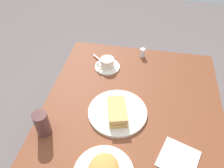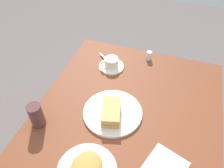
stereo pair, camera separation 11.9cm
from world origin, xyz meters
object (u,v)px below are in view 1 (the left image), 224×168
coffee_saucer (107,67)px  salt_shaker (142,53)px  napkin (178,158)px  coffee_cup (107,62)px  spoon (100,60)px  dining_table (130,130)px  drinking_glass (42,124)px  sandwich_plate (118,112)px  sandwich_front (117,112)px

coffee_saucer → salt_shaker: salt_shaker is taller
napkin → coffee_cup: bearing=-141.8°
coffee_saucer → napkin: 0.65m
salt_shaker → spoon: bearing=-68.7°
dining_table → coffee_cup: bearing=-149.6°
dining_table → spoon: size_ratio=13.00×
dining_table → drinking_glass: bearing=-64.6°
coffee_saucer → spoon: bearing=-130.8°
spoon → napkin: size_ratio=0.55×
coffee_cup → napkin: (0.51, 0.40, -0.04)m
sandwich_plate → coffee_cup: 0.34m
sandwich_front → coffee_cup: size_ratio=1.74×
spoon → napkin: 0.72m
dining_table → salt_shaker: salt_shaker is taller
coffee_saucer → salt_shaker: bearing=127.2°
sandwich_plate → coffee_saucer: sandwich_plate is taller
coffee_cup → napkin: coffee_cup is taller
salt_shaker → drinking_glass: bearing=-31.0°
sandwich_front → sandwich_plate: bearing=-177.6°
coffee_cup → napkin: 0.65m
coffee_saucer → sandwich_front: bearing=18.5°
spoon → sandwich_front: bearing=23.5°
dining_table → coffee_saucer: bearing=-149.8°
coffee_cup → salt_shaker: size_ratio=1.72×
coffee_cup → salt_shaker: bearing=127.2°
coffee_cup → spoon: 0.08m
drinking_glass → spoon: bearing=166.1°
sandwich_front → spoon: (-0.40, -0.17, -0.03)m
sandwich_front → coffee_cup: bearing=-161.3°
sandwich_front → drinking_glass: drinking_glass is taller
salt_shaker → napkin: bearing=17.6°
coffee_saucer → coffee_cup: (0.00, -0.00, 0.03)m
drinking_glass → sandwich_plate: bearing=118.4°
sandwich_plate → salt_shaker: bearing=170.8°
sandwich_front → salt_shaker: bearing=171.3°
sandwich_plate → spoon: size_ratio=3.45×
spoon → coffee_cup: bearing=48.0°
drinking_glass → sandwich_front: bearing=114.5°
sandwich_plate → sandwich_front: (0.03, 0.00, 0.03)m
sandwich_front → salt_shaker: 0.50m
napkin → coffee_saucer: bearing=-141.9°
sandwich_front → drinking_glass: bearing=-65.5°
coffee_saucer → sandwich_plate: bearing=19.7°
dining_table → napkin: bearing=47.8°
coffee_saucer → spoon: spoon is taller
sandwich_plate → coffee_saucer: (-0.32, -0.12, -0.00)m
coffee_saucer → napkin: size_ratio=0.98×
dining_table → coffee_cup: (-0.31, -0.18, 0.18)m
napkin → drinking_glass: bearing=-92.2°
dining_table → napkin: size_ratio=7.14×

